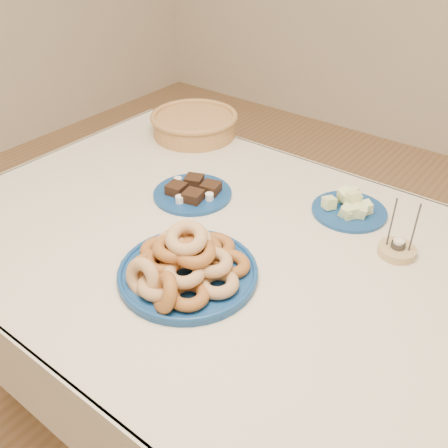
% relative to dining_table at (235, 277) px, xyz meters
% --- Properties ---
extents(ground, '(5.00, 5.00, 0.00)m').
position_rel_dining_table_xyz_m(ground, '(0.00, 0.00, -0.64)').
color(ground, '#916A44').
rests_on(ground, ground).
extents(dining_table, '(1.71, 1.11, 0.75)m').
position_rel_dining_table_xyz_m(dining_table, '(0.00, 0.00, 0.00)').
color(dining_table, brown).
rests_on(dining_table, ground).
extents(donut_platter, '(0.41, 0.41, 0.16)m').
position_rel_dining_table_xyz_m(donut_platter, '(-0.02, -0.18, 0.15)').
color(donut_platter, navy).
rests_on(donut_platter, dining_table).
extents(melon_plate, '(0.24, 0.24, 0.08)m').
position_rel_dining_table_xyz_m(melon_plate, '(0.17, 0.33, 0.13)').
color(melon_plate, navy).
rests_on(melon_plate, dining_table).
extents(brownie_plate, '(0.27, 0.27, 0.04)m').
position_rel_dining_table_xyz_m(brownie_plate, '(-0.26, 0.13, 0.12)').
color(brownie_plate, navy).
rests_on(brownie_plate, dining_table).
extents(wicker_basket, '(0.38, 0.38, 0.09)m').
position_rel_dining_table_xyz_m(wicker_basket, '(-0.54, 0.47, 0.15)').
color(wicker_basket, olive).
rests_on(wicker_basket, dining_table).
extents(candle_holder, '(0.11, 0.11, 0.16)m').
position_rel_dining_table_xyz_m(candle_holder, '(0.35, 0.23, 0.12)').
color(candle_holder, tan).
rests_on(candle_holder, dining_table).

